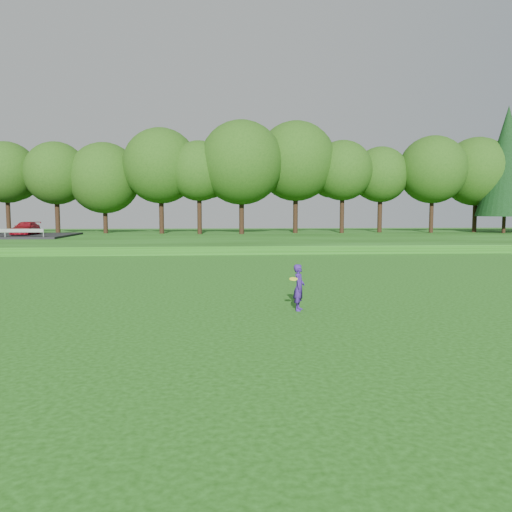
{
  "coord_description": "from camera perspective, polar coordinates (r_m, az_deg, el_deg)",
  "views": [
    {
      "loc": [
        1.78,
        -14.67,
        3.02
      ],
      "look_at": [
        3.21,
        4.11,
        1.3
      ],
      "focal_mm": 35.0,
      "sensor_mm": 36.0,
      "label": 1
    }
  ],
  "objects": [
    {
      "name": "ground",
      "position": [
        15.09,
        -11.11,
        -6.43
      ],
      "size": [
        140.0,
        140.0,
        0.0
      ],
      "primitive_type": "plane",
      "color": "#19450D",
      "rests_on": "ground"
    },
    {
      "name": "woman",
      "position": [
        15.15,
        4.93,
        -3.59
      ],
      "size": [
        0.6,
        0.86,
        1.41
      ],
      "color": "navy",
      "rests_on": "ground"
    },
    {
      "name": "berm",
      "position": [
        48.78,
        -6.44,
        1.99
      ],
      "size": [
        130.0,
        30.0,
        0.6
      ],
      "primitive_type": "cube",
      "color": "#19450D",
      "rests_on": "ground"
    },
    {
      "name": "treeline",
      "position": [
        52.95,
        -6.37,
        10.7
      ],
      "size": [
        104.0,
        7.0,
        15.0
      ],
      "primitive_type": null,
      "color": "#1D450F",
      "rests_on": "berm"
    },
    {
      "name": "walking_path",
      "position": [
        34.85,
        -7.26,
        0.24
      ],
      "size": [
        130.0,
        1.6,
        0.04
      ],
      "primitive_type": "cube",
      "color": "gray",
      "rests_on": "ground"
    }
  ]
}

